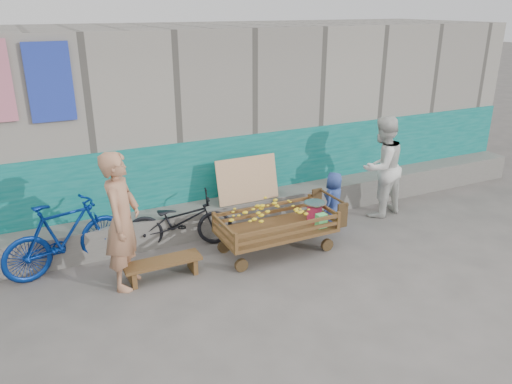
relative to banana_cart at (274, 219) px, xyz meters
name	(u,v)px	position (x,y,z in m)	size (l,w,h in m)	color
ground	(304,301)	(-0.27, -1.28, -0.51)	(80.00, 80.00, 0.00)	#524F4B
building_wall	(188,116)	(-0.27, 2.77, 0.95)	(12.00, 3.50, 3.00)	gray
banana_cart	(274,219)	(0.00, 0.00, 0.00)	(1.78, 0.81, 0.76)	brown
bench	(163,265)	(-1.62, 0.01, -0.33)	(1.00, 0.30, 0.25)	brown
vendor_man	(122,221)	(-2.07, 0.04, 0.36)	(0.64, 0.42, 1.75)	#B07959
woman	(382,167)	(2.23, 0.45, 0.32)	(0.81, 0.63, 1.67)	silver
child	(333,201)	(1.23, 0.33, -0.06)	(0.45, 0.29, 0.92)	#2C4491
bicycle_dark	(180,221)	(-1.13, 0.77, -0.11)	(0.53, 1.52, 0.80)	black
bicycle_blue	(65,236)	(-2.69, 0.77, -0.02)	(0.46, 1.64, 0.98)	navy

